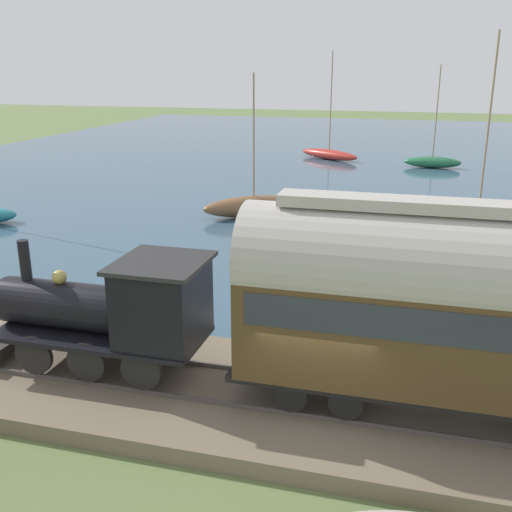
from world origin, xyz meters
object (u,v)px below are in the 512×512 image
object	(u,v)px
sailboat_brown	(254,206)
rowboat_far_out	(283,327)
sailboat_green	(432,161)
steam_locomotive	(117,308)
sailboat_red	(329,154)
passenger_coach	(461,303)
rowboat_off_pier	(435,285)
sailboat_blue	(477,229)
rowboat_near_shore	(159,276)

from	to	relation	value
sailboat_brown	rowboat_far_out	distance (m)	14.89
sailboat_green	sailboat_brown	bearing A→B (deg)	154.02
steam_locomotive	sailboat_red	distance (m)	40.13
sailboat_red	sailboat_green	size ratio (longest dim) A/B	1.13
passenger_coach	sailboat_red	xyz separation A→B (m)	(40.09, 8.64, -2.66)
steam_locomotive	sailboat_green	bearing A→B (deg)	-11.91
rowboat_far_out	rowboat_off_pier	world-z (taller)	rowboat_off_pier
sailboat_red	sailboat_blue	world-z (taller)	sailboat_blue
passenger_coach	rowboat_off_pier	xyz separation A→B (m)	(9.12, 0.14, -2.92)
sailboat_green	rowboat_far_out	xyz separation A→B (m)	(-33.49, 4.72, -0.32)
rowboat_off_pier	steam_locomotive	bearing A→B (deg)	100.60
steam_locomotive	rowboat_far_out	distance (m)	5.73
rowboat_off_pier	rowboat_near_shore	size ratio (longest dim) A/B	1.04
steam_locomotive	rowboat_far_out	size ratio (longest dim) A/B	1.91
rowboat_near_shore	sailboat_blue	bearing A→B (deg)	-55.24
sailboat_red	rowboat_far_out	size ratio (longest dim) A/B	2.93
steam_locomotive	rowboat_near_shore	size ratio (longest dim) A/B	2.13
passenger_coach	rowboat_off_pier	size ratio (longest dim) A/B	3.41
sailboat_green	rowboat_off_pier	xyz separation A→B (m)	(-28.64, 0.18, -0.27)
sailboat_green	rowboat_far_out	world-z (taller)	sailboat_green
rowboat_off_pier	rowboat_near_shore	world-z (taller)	rowboat_near_shore
passenger_coach	sailboat_blue	distance (m)	17.07
sailboat_green	rowboat_off_pier	bearing A→B (deg)	179.83
steam_locomotive	rowboat_near_shore	distance (m)	7.90
sailboat_green	rowboat_near_shore	xyz separation A→B (m)	(-30.44, 10.20, -0.25)
sailboat_red	sailboat_blue	size ratio (longest dim) A/B	0.97
sailboat_blue	rowboat_near_shore	world-z (taller)	sailboat_blue
rowboat_near_shore	rowboat_far_out	bearing A→B (deg)	-122.50
passenger_coach	sailboat_brown	bearing A→B (deg)	27.34
passenger_coach	sailboat_green	world-z (taller)	sailboat_green
rowboat_near_shore	sailboat_green	bearing A→B (deg)	-21.96
steam_locomotive	rowboat_far_out	bearing A→B (deg)	-37.14
sailboat_red	rowboat_off_pier	size ratio (longest dim) A/B	3.17
steam_locomotive	sailboat_red	world-z (taller)	sailboat_red
sailboat_red	rowboat_off_pier	distance (m)	32.11
passenger_coach	sailboat_blue	bearing A→B (deg)	-6.24
sailboat_red	rowboat_near_shore	size ratio (longest dim) A/B	3.28
sailboat_brown	rowboat_off_pier	distance (m)	13.15
steam_locomotive	sailboat_brown	distance (m)	18.50
sailboat_brown	rowboat_off_pier	size ratio (longest dim) A/B	2.64
sailboat_brown	rowboat_far_out	bearing A→B (deg)	165.08
sailboat_red	rowboat_off_pier	world-z (taller)	sailboat_red
sailboat_blue	rowboat_off_pier	xyz separation A→B (m)	(-7.64, 1.98, -0.29)
sailboat_green	sailboat_red	bearing A→B (deg)	75.18
rowboat_off_pier	rowboat_near_shore	xyz separation A→B (m)	(-1.80, 10.02, 0.03)
sailboat_blue	rowboat_near_shore	bearing A→B (deg)	160.35
sailboat_blue	rowboat_far_out	size ratio (longest dim) A/B	3.04
sailboat_blue	rowboat_off_pier	world-z (taller)	sailboat_blue
steam_locomotive	rowboat_off_pier	distance (m)	12.15
sailboat_red	steam_locomotive	bearing A→B (deg)	-146.52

